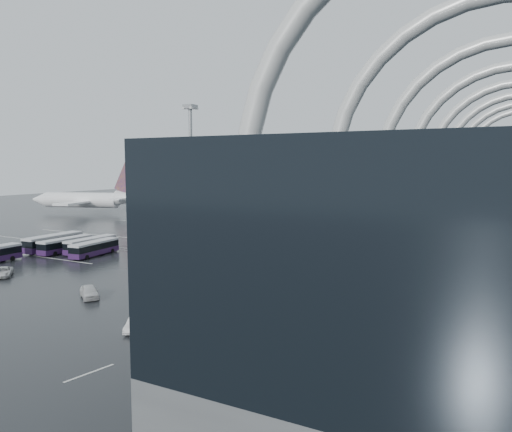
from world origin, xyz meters
The scene contains 25 objects.
ground centered at (0.00, 0.00, 0.00)m, with size 420.00×420.00×0.00m, color black.
lane_marking_near centered at (0.00, -2.00, 0.01)m, with size 120.00×0.25×0.01m, color silver.
lane_marking_mid centered at (0.00, 12.00, 0.01)m, with size 120.00×0.25×0.01m, color silver.
lane_marking_far centered at (0.00, 40.00, 0.01)m, with size 120.00×0.25×0.01m, color silver.
bus_bay_line_south centered at (-24.00, -16.00, 0.01)m, with size 28.00×0.25×0.01m, color silver.
bus_bay_line_north centered at (-24.00, 0.00, 0.01)m, with size 28.00×0.25×0.01m, color silver.
airliner_main centered at (4.27, 31.23, 5.47)m, with size 64.32×56.59×21.84m.
airliner_gate_b centered at (11.88, 88.99, 4.63)m, with size 52.99×46.88×18.50m.
airliner_gate_c centered at (6.25, 134.47, 4.75)m, with size 50.81×46.42×19.01m.
jet_remote_west centered at (-84.40, 51.14, 4.99)m, with size 43.53×35.41×19.33m.
jet_remote_mid centered at (-80.84, 93.73, 5.51)m, with size 49.05×39.63×21.34m.
jet_remote_far centered at (-83.76, 124.25, 4.72)m, with size 39.70×32.46×18.29m.
bus_row_near_a centered at (-28.33, -9.79, 1.88)m, with size 4.06×14.10×3.43m.
bus_row_near_b centered at (-24.07, -10.20, 1.70)m, with size 3.39×12.66×3.09m.
bus_row_near_c centered at (-19.59, -7.53, 1.70)m, with size 3.42×12.68×3.09m.
bus_row_near_d centered at (-15.90, -9.90, 1.64)m, with size 4.23×12.37×2.99m.
van_curve_a centered at (-14.77, -30.68, 0.78)m, with size 2.57×5.58×1.55m, color silver.
van_curve_b centered at (7.99, -33.16, 0.89)m, with size 2.11×5.25×1.79m, color silver.
van_curve_c centered at (23.05, -40.28, 0.75)m, with size 1.58×4.53×1.49m, color silver.
floodlight_mast centered at (-3.81, 6.69, 19.58)m, with size 2.39×2.39×31.13m.
gse_cart_belly_a centered at (22.18, 19.53, 0.64)m, with size 2.33×1.38×1.27m, color gold.
gse_cart_belly_b centered at (25.72, 32.61, 0.64)m, with size 2.34×1.38×1.28m, color slate.
gse_cart_belly_c centered at (12.80, 16.63, 0.52)m, with size 1.90×1.12×1.03m, color gold.
gse_cart_belly_d centered at (29.27, 28.06, 0.60)m, with size 2.19×1.29×1.19m, color slate.
gse_cart_belly_e centered at (11.87, 36.45, 0.51)m, with size 1.89×1.11×1.03m, color gold.
Camera 1 is at (61.18, -81.05, 18.60)m, focal length 35.00 mm.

